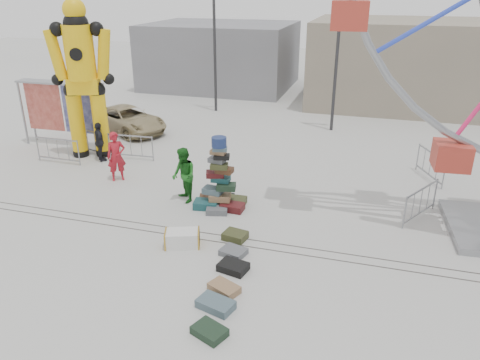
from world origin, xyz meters
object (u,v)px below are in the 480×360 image
(crash_test_dummy, at_px, (82,75))
(pedestrian_black, at_px, (100,142))
(barricade_dummy_b, at_px, (88,141))
(suitcase_tower, at_px, (220,188))
(barricade_dummy_a, at_px, (58,151))
(barricade_wheel_front, at_px, (421,203))
(barricade_wheel_back, at_px, (430,165))
(lamp_post_right, at_px, (340,40))
(barricade_dummy_c, at_px, (131,147))
(pedestrian_red, at_px, (116,156))
(steamer_trunk, at_px, (182,238))
(banner_scaffold, at_px, (61,98))
(parked_suv, at_px, (128,119))
(pedestrian_green, at_px, (184,175))
(lamp_post_left, at_px, (216,32))

(crash_test_dummy, relative_size, pedestrian_black, 4.01)
(crash_test_dummy, distance_m, barricade_dummy_b, 3.02)
(suitcase_tower, relative_size, barricade_dummy_a, 1.24)
(barricade_wheel_front, distance_m, barricade_wheel_back, 3.65)
(lamp_post_right, bearing_deg, barricade_dummy_c, -138.97)
(barricade_dummy_c, relative_size, barricade_wheel_back, 1.00)
(crash_test_dummy, relative_size, pedestrian_red, 3.52)
(barricade_dummy_c, bearing_deg, barricade_dummy_b, 171.39)
(suitcase_tower, relative_size, barricade_dummy_b, 1.24)
(suitcase_tower, height_order, crash_test_dummy, crash_test_dummy)
(steamer_trunk, height_order, barricade_wheel_front, barricade_wheel_front)
(banner_scaffold, bearing_deg, pedestrian_black, -27.89)
(barricade_dummy_b, bearing_deg, barricade_dummy_c, 12.12)
(suitcase_tower, xyz_separation_m, barricade_wheel_back, (6.96, 4.61, -0.14))
(banner_scaffold, relative_size, barricade_wheel_front, 2.06)
(banner_scaffold, height_order, parked_suv, banner_scaffold)
(steamer_trunk, height_order, pedestrian_red, pedestrian_red)
(steamer_trunk, bearing_deg, pedestrian_red, 118.47)
(suitcase_tower, relative_size, pedestrian_green, 1.29)
(banner_scaffold, bearing_deg, parked_suv, 59.18)
(banner_scaffold, xyz_separation_m, barricade_wheel_front, (15.33, -3.12, -1.68))
(barricade_dummy_a, xyz_separation_m, barricade_wheel_front, (14.26, -1.03, 0.00))
(barricade_dummy_a, bearing_deg, barricade_dummy_b, 73.10)
(barricade_dummy_b, bearing_deg, crash_test_dummy, -18.86)
(lamp_post_right, height_order, steamer_trunk, lamp_post_right)
(barricade_wheel_back, bearing_deg, barricade_wheel_front, -32.31)
(barricade_wheel_front, bearing_deg, lamp_post_left, 74.07)
(lamp_post_left, distance_m, pedestrian_black, 10.25)
(pedestrian_green, bearing_deg, steamer_trunk, -21.52)
(lamp_post_right, bearing_deg, pedestrian_red, -128.68)
(banner_scaffold, xyz_separation_m, pedestrian_black, (2.62, -1.34, -1.39))
(pedestrian_green, bearing_deg, barricade_dummy_b, -162.36)
(lamp_post_left, xyz_separation_m, pedestrian_black, (-2.00, -9.37, -3.64))
(steamer_trunk, xyz_separation_m, barricade_dummy_a, (-7.62, 4.76, 0.32))
(lamp_post_left, xyz_separation_m, suitcase_tower, (4.29, -12.14, -3.79))
(suitcase_tower, height_order, pedestrian_black, suitcase_tower)
(lamp_post_right, distance_m, steamer_trunk, 13.87)
(barricade_dummy_b, bearing_deg, barricade_wheel_front, 6.95)
(barricade_dummy_a, bearing_deg, pedestrian_black, 25.82)
(barricade_wheel_front, height_order, parked_suv, parked_suv)
(crash_test_dummy, bearing_deg, steamer_trunk, -62.06)
(barricade_dummy_a, xyz_separation_m, barricade_dummy_b, (0.46, 1.47, 0.00))
(suitcase_tower, distance_m, pedestrian_red, 4.66)
(pedestrian_red, bearing_deg, lamp_post_left, 51.30)
(barricade_dummy_b, height_order, barricade_dummy_c, same)
(crash_test_dummy, relative_size, banner_scaffold, 1.63)
(barricade_wheel_back, height_order, pedestrian_red, pedestrian_red)
(suitcase_tower, relative_size, steamer_trunk, 2.51)
(barricade_dummy_a, xyz_separation_m, pedestrian_green, (6.52, -1.95, 0.41))
(barricade_dummy_c, bearing_deg, banner_scaffold, 164.28)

